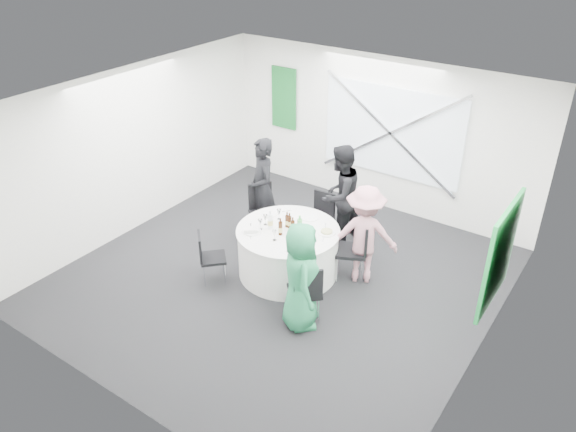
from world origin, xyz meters
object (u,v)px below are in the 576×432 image
Objects in this scene: person_woman_pink at (364,235)px; green_water_bottle at (300,226)px; chair_front_left at (208,254)px; chair_front_right at (306,290)px; banquet_table at (288,251)px; chair_back_right at (357,246)px; person_woman_green at (301,277)px; person_man_back_left at (262,188)px; chair_back_left at (263,207)px; person_man_back at (340,195)px; chair_back at (321,214)px; clear_water_bottle at (270,221)px.

person_woman_pink reaches higher than green_water_bottle.
chair_front_right is at bearing -134.04° from chair_front_left.
chair_front_left is (-0.85, -0.87, 0.10)m from banquet_table.
person_woman_green reaches higher than chair_back_right.
chair_back_left is at bearing -21.92° from person_man_back_left.
person_man_back_left is at bearing 150.42° from green_water_bottle.
chair_front_left is at bearing -139.37° from green_water_bottle.
chair_back_left reaches higher than banquet_table.
person_woman_pink is at bearing 26.37° from banquet_table.
person_man_back reaches higher than person_woman_green.
chair_front_right reaches higher than banquet_table.
person_man_back_left is 1.13× the size of person_woman_green.
clear_water_bottle reaches higher than chair_back.
chair_back_left reaches higher than chair_back.
chair_back_left is at bearing 133.56° from clear_water_bottle.
chair_front_right is 1.37m from clear_water_bottle.
person_man_back_left reaches higher than green_water_bottle.
person_woman_green reaches higher than chair_back.
green_water_bottle is (0.26, -1.03, 0.36)m from chair_back.
person_man_back reaches higher than person_woman_pink.
banquet_table is at bearing 0.00° from person_man_back.
chair_back is 1.24m from person_woman_pink.
chair_back_left is at bearing -159.87° from chair_back.
chair_back_left is 3.22× the size of clear_water_bottle.
chair_back is (-0.07, 1.06, 0.14)m from banquet_table.
person_woman_green is at bearing -47.54° from banquet_table.
chair_back_left is 0.97× the size of chair_back_right.
person_man_back is at bearing 73.53° from clear_water_bottle.
chair_back_left is at bearing -85.23° from chair_front_right.
clear_water_bottle is (-1.27, -0.60, 0.10)m from person_woman_pink.
chair_front_right is 0.52× the size of person_man_back_left.
banquet_table is at bearing -90.00° from chair_front_left.
chair_back is at bearing 93.65° from banquet_table.
chair_back_left is 1.32m from person_man_back.
clear_water_bottle is (-0.40, -1.37, 0.02)m from person_man_back.
person_woman_pink is (1.86, 1.37, 0.30)m from chair_front_left.
chair_back_right is 0.56× the size of person_man_back_left.
clear_water_bottle is at bearing -163.69° from green_water_bottle.
chair_front_right is at bearing -67.36° from chair_back.
chair_front_left is 1.63m from person_man_back_left.
person_woman_green is (0.67, -2.17, -0.08)m from person_man_back.
green_water_bottle reaches higher than chair_back_left.
person_man_back reaches higher than chair_back_left.
person_woman_green is (0.89, -1.96, 0.26)m from chair_back.
chair_back_left is at bearing -30.93° from person_woman_pink.
chair_front_left is at bearing -44.95° from chair_front_right.
clear_water_bottle is at bearing -11.91° from person_man_back_left.
chair_back_left is 0.61× the size of person_woman_green.
person_woman_pink reaches higher than clear_water_bottle.
chair_back_left is at bearing -122.37° from chair_back_right.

